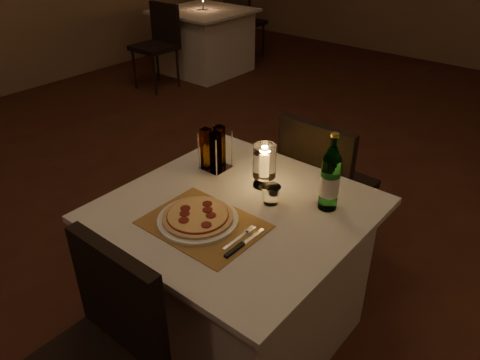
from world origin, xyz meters
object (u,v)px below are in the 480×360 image
Objects in this scene: plate at (198,220)px; main_table at (237,274)px; chair_far at (322,179)px; tumbler at (271,195)px; water_bottle at (330,179)px; pizza at (198,216)px; neighbor_table_left at (204,41)px; hurricane_candle at (264,163)px; chair_near at (100,346)px.

main_table is at bearing 74.48° from plate.
tumbler is at bearing -81.45° from chair_far.
water_bottle reaches higher than main_table.
main_table is 12.45× the size of tumbler.
main_table is 3.12× the size of plate.
main_table is at bearing -141.00° from water_bottle.
pizza is at bearing -105.54° from main_table.
chair_far is 11.21× the size of tumbler.
neighbor_table_left is at bearing 133.10° from pizza.
chair_far is 0.59m from hurricane_candle.
chair_near is 0.57m from plate.
main_table is 2.98× the size of water_bottle.
chair_far is at bearing 90.00° from chair_near.
main_table is 0.43m from tumbler.
chair_far reaches higher than neighbor_table_left.
hurricane_candle is (-0.11, 0.09, 0.08)m from tumbler.
main_table is at bearing 90.00° from chair_near.
plate is 0.95× the size of water_bottle.
chair_far reaches higher than tumbler.
water_bottle is at bearing -58.88° from chair_far.
pizza is 0.55m from water_bottle.
tumbler is 0.24× the size of water_bottle.
chair_near is 0.97m from hurricane_candle.
hurricane_candle reaches higher than pizza.
neighbor_table_left is at bearing 135.28° from main_table.
tumbler is at bearing 83.76° from chair_near.
main_table is 0.44m from pizza.
chair_far is 2.81× the size of plate.
pizza is 0.40m from hurricane_candle.
chair_far is at bearing 86.80° from pizza.
tumbler is at bearing 64.40° from plate.
chair_near is 2.81× the size of plate.
pizza is (-0.00, 0.00, 0.02)m from plate.
neighbor_table_left is at bearing 137.26° from tumbler.
chair_near is 4.57× the size of hurricane_candle.
neighbor_table_left is (-2.93, 3.13, -0.39)m from pizza.
tumbler is at bearing 51.35° from main_table.
hurricane_candle reaches higher than chair_near.
water_bottle is at bearing 73.02° from chair_near.
chair_far is at bearing 86.80° from plate.
main_table is 1.11× the size of chair_far.
pizza is (-0.05, -0.89, 0.22)m from chair_far.
chair_near is 0.58m from pizza.
main_table is 1.11× the size of chair_near.
chair_near is at bearing -88.93° from hurricane_candle.
main_table is 5.08× the size of hurricane_candle.
water_bottle is 0.31m from hurricane_candle.
chair_far is 0.92m from plate.
chair_far is 2.68× the size of water_bottle.
water_bottle is 1.70× the size of hurricane_candle.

